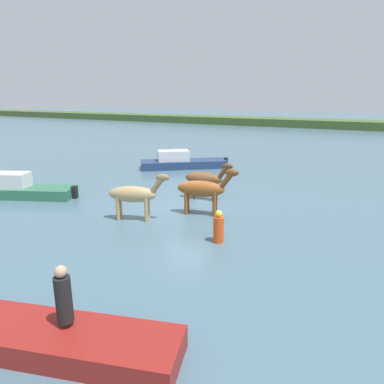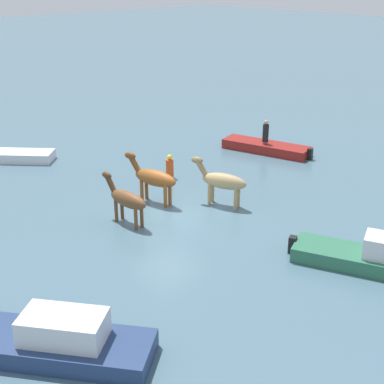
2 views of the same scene
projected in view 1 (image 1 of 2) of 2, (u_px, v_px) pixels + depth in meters
The scene contains 10 objects.
ground_plane at pixel (180, 207), 15.82m from camera, with size 192.55×192.55×0.00m, color #476675.
distant_shoreline at pixel (324, 127), 54.66m from camera, with size 173.30×6.00×2.40m, color #41592B.
horse_dark_mare at pixel (135, 194), 13.91m from camera, with size 2.45×1.22×1.93m.
horse_pinto_flank at pixel (205, 179), 16.71m from camera, with size 2.38×0.71×1.84m.
horse_lead at pixel (203, 189), 14.56m from camera, with size 2.58×1.07×2.00m.
boat_tender_starboard at pixel (62, 344), 6.86m from camera, with size 4.93×2.52×0.74m.
boat_launch_far at pixel (182, 163), 24.23m from camera, with size 5.60×4.80×1.37m.
boat_motor_center at pixel (21, 191), 17.31m from camera, with size 5.21×3.28×1.35m.
person_watcher_seated at pixel (63, 296), 6.74m from camera, with size 0.32×0.32×1.19m.
buoy_channel_marker at pixel (219, 228), 11.92m from camera, with size 0.36×0.36×1.14m.
Camera 1 is at (7.47, -13.10, 4.86)m, focal length 32.86 mm.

